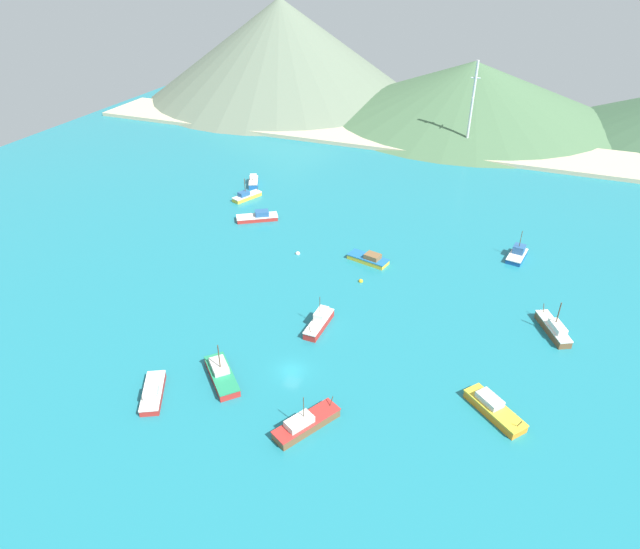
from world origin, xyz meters
name	(u,v)px	position (x,y,z in m)	size (l,w,h in m)	color
ground	(353,277)	(0.00, 30.00, -0.25)	(260.00, 280.00, 0.50)	teal
fishing_boat_0	(258,217)	(-29.14, 45.90, 0.77)	(9.93, 7.93, 2.21)	red
fishing_boat_1	(369,259)	(1.19, 36.59, 0.74)	(9.04, 5.06, 2.05)	gold
fishing_boat_2	(246,196)	(-37.44, 55.65, 0.81)	(5.35, 8.34, 5.59)	gold
fishing_boat_3	(494,409)	(30.15, 2.33, 0.87)	(9.40, 8.39, 2.72)	orange
fishing_boat_4	(319,322)	(-0.15, 12.13, 1.06)	(2.57, 8.57, 6.12)	red
fishing_boat_5	(254,182)	(-40.07, 64.69, 0.95)	(5.05, 7.17, 3.05)	#1E5BA8
fishing_boat_6	(221,374)	(-9.18, -5.56, 0.89)	(8.97, 8.90, 6.37)	red
fishing_boat_7	(554,328)	(37.44, 25.01, 0.98)	(6.33, 9.25, 6.35)	brown
fishing_boat_8	(517,254)	(29.60, 49.47, 0.93)	(4.09, 7.27, 6.30)	#14478C
fishing_boat_9	(305,423)	(6.52, -10.00, 0.93)	(7.33, 10.13, 5.89)	brown
fishing_boat_10	(153,393)	(-16.58, -12.60, 0.79)	(6.35, 8.69, 2.30)	red
buoy_0	(298,254)	(-13.76, 34.07, 0.17)	(0.95, 0.95, 0.95)	silver
buoy_1	(361,281)	(2.04, 28.57, 0.16)	(0.89, 0.89, 0.89)	gold
beach_strip	(438,144)	(0.00, 115.69, 0.60)	(247.00, 23.97, 1.20)	#C6B793
hill_west	(281,49)	(-73.28, 155.38, 18.72)	(109.34, 109.34, 37.44)	#60705B
hill_central	(472,90)	(3.90, 152.21, 9.90)	(106.45, 106.45, 19.79)	#476B47
radio_tower	(472,107)	(9.13, 112.22, 13.89)	(2.72, 2.18, 27.24)	silver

